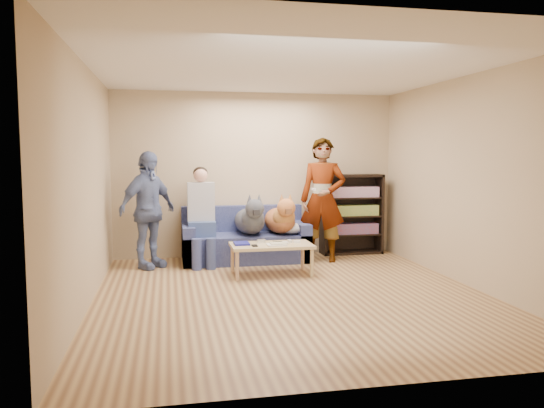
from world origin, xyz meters
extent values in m
plane|color=brown|center=(0.00, 0.00, 0.00)|extent=(5.00, 5.00, 0.00)
plane|color=white|center=(0.00, 0.00, 2.60)|extent=(5.00, 5.00, 0.00)
plane|color=tan|center=(0.00, 2.50, 1.30)|extent=(4.50, 0.00, 4.50)
plane|color=tan|center=(0.00, -2.50, 1.30)|extent=(4.50, 0.00, 4.50)
plane|color=tan|center=(-2.25, 0.00, 1.30)|extent=(0.00, 5.00, 5.00)
plane|color=tan|center=(2.25, 0.00, 1.30)|extent=(0.00, 5.00, 5.00)
ellipsoid|color=#B6B6BB|center=(0.43, 1.89, 0.51)|extent=(0.46, 0.39, 0.16)
imported|color=gray|center=(0.91, 1.83, 0.94)|extent=(0.81, 0.68, 1.88)
imported|color=#7385B8|center=(-1.68, 1.82, 0.84)|extent=(0.99, 0.98, 1.67)
cube|color=white|center=(0.71, 1.63, 1.11)|extent=(0.05, 0.13, 0.03)
cube|color=navy|center=(-0.44, 1.11, 0.43)|extent=(0.20, 0.26, 0.03)
cube|color=silver|center=(0.01, 0.96, 0.43)|extent=(0.26, 0.20, 0.02)
cube|color=#B3B18F|center=(0.04, 0.98, 0.44)|extent=(0.22, 0.17, 0.01)
cube|color=#B0B0B5|center=(-0.16, 1.18, 0.45)|extent=(0.11, 0.06, 0.05)
cube|color=silver|center=(0.24, 1.16, 0.43)|extent=(0.04, 0.13, 0.03)
cube|color=white|center=(0.32, 1.08, 0.43)|extent=(0.09, 0.06, 0.03)
cylinder|color=silver|center=(0.16, 1.04, 0.43)|extent=(0.07, 0.07, 0.02)
cylinder|color=white|center=(0.16, 1.12, 0.43)|extent=(0.07, 0.07, 0.02)
cylinder|color=orange|center=(-0.06, 0.90, 0.42)|extent=(0.13, 0.06, 0.01)
cylinder|color=black|center=(0.08, 1.24, 0.42)|extent=(0.13, 0.08, 0.01)
cube|color=black|center=(-0.29, 0.94, 0.43)|extent=(0.07, 0.12, 0.02)
cube|color=#515B93|center=(-0.25, 2.05, 0.21)|extent=(1.90, 0.85, 0.42)
cube|color=#515B93|center=(-0.25, 2.38, 0.62)|extent=(1.90, 0.18, 0.40)
cube|color=#515B93|center=(-1.11, 2.05, 0.29)|extent=(0.18, 0.85, 0.58)
cube|color=#515B93|center=(0.61, 2.05, 0.29)|extent=(0.18, 0.85, 0.58)
cube|color=#435194|center=(-0.91, 1.97, 0.53)|extent=(0.40, 0.38, 0.22)
cylinder|color=#424D91|center=(-1.01, 1.55, 0.21)|extent=(0.14, 0.14, 0.47)
cylinder|color=#3A477F|center=(-0.81, 1.55, 0.21)|extent=(0.14, 0.14, 0.47)
cube|color=silver|center=(-0.91, 2.07, 0.92)|extent=(0.40, 0.24, 0.58)
sphere|color=#DF9F86|center=(-0.91, 2.07, 1.32)|extent=(0.21, 0.21, 0.21)
ellipsoid|color=black|center=(-0.91, 2.10, 1.35)|extent=(0.22, 0.22, 0.19)
ellipsoid|color=#474951|center=(-0.19, 2.03, 0.61)|extent=(0.44, 0.93, 0.39)
sphere|color=#4F5359|center=(-0.19, 1.70, 0.70)|extent=(0.33, 0.33, 0.33)
sphere|color=#474950|center=(-0.19, 1.53, 0.86)|extent=(0.27, 0.27, 0.27)
cube|color=black|center=(-0.19, 1.40, 0.82)|extent=(0.08, 0.13, 0.08)
cone|color=#45464F|center=(-0.26, 1.55, 1.00)|extent=(0.08, 0.08, 0.13)
cone|color=#4F535A|center=(-0.12, 1.55, 1.00)|extent=(0.08, 0.08, 0.13)
cylinder|color=#484C52|center=(-0.19, 2.45, 0.57)|extent=(0.05, 0.30, 0.18)
ellipsoid|color=#A85633|center=(0.28, 2.03, 0.61)|extent=(0.44, 0.92, 0.38)
sphere|color=#C2803B|center=(0.28, 1.73, 0.70)|extent=(0.33, 0.33, 0.33)
sphere|color=#C4713C|center=(0.28, 1.57, 0.86)|extent=(0.27, 0.27, 0.27)
cube|color=brown|center=(0.28, 1.46, 0.82)|extent=(0.08, 0.13, 0.08)
cone|color=#AE7835|center=(0.22, 1.59, 1.00)|extent=(0.08, 0.08, 0.13)
cone|color=#C27B3B|center=(0.35, 1.59, 1.00)|extent=(0.08, 0.08, 0.13)
cylinder|color=#B57E37|center=(0.28, 2.42, 0.57)|extent=(0.05, 0.30, 0.18)
cube|color=tan|center=(-0.04, 1.06, 0.40)|extent=(1.10, 0.60, 0.04)
cylinder|color=tan|center=(-0.54, 0.81, 0.19)|extent=(0.05, 0.05, 0.38)
cylinder|color=#D1B481|center=(0.46, 0.81, 0.19)|extent=(0.05, 0.05, 0.38)
cylinder|color=tan|center=(-0.54, 1.31, 0.19)|extent=(0.05, 0.05, 0.38)
cylinder|color=tan|center=(0.46, 1.31, 0.19)|extent=(0.05, 0.05, 0.38)
cube|color=black|center=(1.07, 2.32, 0.65)|extent=(0.04, 0.34, 1.30)
cube|color=black|center=(2.03, 2.32, 0.65)|extent=(0.04, 0.34, 1.30)
cube|color=black|center=(1.55, 2.32, 1.28)|extent=(1.00, 0.34, 0.04)
cube|color=black|center=(1.55, 2.32, 0.02)|extent=(1.00, 0.34, 0.04)
cube|color=black|center=(1.55, 2.48, 0.65)|extent=(1.00, 0.02, 1.30)
cube|color=black|center=(1.55, 2.32, 0.32)|extent=(0.94, 0.32, 0.03)
cube|color=black|center=(1.55, 2.32, 0.62)|extent=(0.94, 0.32, 0.02)
cube|color=black|center=(1.55, 2.32, 0.92)|extent=(0.94, 0.32, 0.02)
cube|color=#B23333|center=(1.55, 2.30, 0.42)|extent=(0.84, 0.24, 0.17)
cube|color=gold|center=(1.55, 2.30, 0.72)|extent=(0.84, 0.24, 0.17)
cube|color=#994C99|center=(1.55, 2.30, 1.02)|extent=(0.84, 0.24, 0.17)
camera|label=1|loc=(-1.40, -5.88, 1.64)|focal=35.00mm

